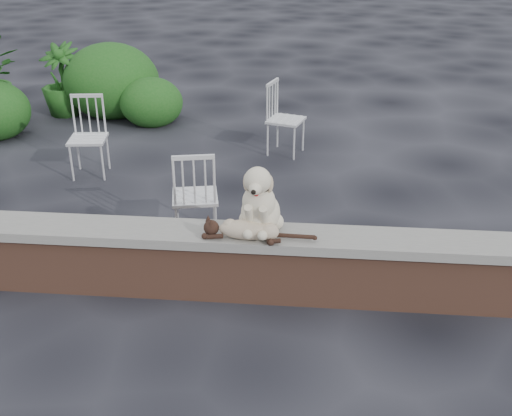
# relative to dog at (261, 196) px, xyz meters

# --- Properties ---
(ground) EXTENTS (60.00, 60.00, 0.00)m
(ground) POSITION_rel_dog_xyz_m (-0.82, -0.05, -0.88)
(ground) COLOR black
(ground) RESTS_ON ground
(brick_wall) EXTENTS (6.00, 0.30, 0.50)m
(brick_wall) POSITION_rel_dog_xyz_m (-0.82, -0.05, -0.63)
(brick_wall) COLOR brown
(brick_wall) RESTS_ON ground
(capstone) EXTENTS (6.20, 0.40, 0.08)m
(capstone) POSITION_rel_dog_xyz_m (-0.82, -0.05, -0.34)
(capstone) COLOR slate
(capstone) RESTS_ON brick_wall
(dog) EXTENTS (0.44, 0.55, 0.60)m
(dog) POSITION_rel_dog_xyz_m (0.00, 0.00, 0.00)
(dog) COLOR #C7B598
(dog) RESTS_ON capstone
(cat) EXTENTS (1.06, 0.35, 0.18)m
(cat) POSITION_rel_dog_xyz_m (-0.08, -0.15, -0.21)
(cat) COLOR tan
(cat) RESTS_ON capstone
(chair_e) EXTENTS (0.70, 0.70, 0.94)m
(chair_e) POSITION_rel_dog_xyz_m (0.05, 3.27, -0.41)
(chair_e) COLOR white
(chair_e) RESTS_ON ground
(chair_c) EXTENTS (0.66, 0.66, 0.94)m
(chair_c) POSITION_rel_dog_xyz_m (-0.69, 0.85, -0.41)
(chair_c) COLOR white
(chair_c) RESTS_ON ground
(chair_b) EXTENTS (0.63, 0.63, 0.94)m
(chair_b) POSITION_rel_dog_xyz_m (-2.24, 2.33, -0.41)
(chair_b) COLOR white
(chair_b) RESTS_ON ground
(potted_plant_b) EXTENTS (0.74, 0.74, 1.10)m
(potted_plant_b) POSITION_rel_dog_xyz_m (-3.44, 4.65, -0.33)
(potted_plant_b) COLOR #1A5017
(potted_plant_b) RESTS_ON ground
(shrubbery) EXTENTS (3.05, 2.34, 1.16)m
(shrubbery) POSITION_rel_dog_xyz_m (-2.89, 4.41, -0.42)
(shrubbery) COLOR #1A5017
(shrubbery) RESTS_ON ground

